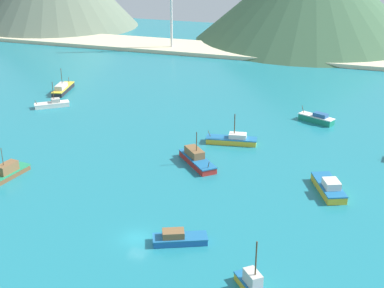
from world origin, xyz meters
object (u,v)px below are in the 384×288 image
(fishing_boat_6, at_px, (317,118))
(fishing_boat_11, at_px, (52,104))
(fishing_boat_1, at_px, (4,175))
(fishing_boat_9, at_px, (197,159))
(fishing_boat_0, at_px, (329,187))
(fishing_boat_4, at_px, (63,89))
(fishing_boat_12, at_px, (232,140))
(fishing_boat_13, at_px, (179,238))

(fishing_boat_6, relative_size, fishing_boat_11, 1.05)
(fishing_boat_1, bearing_deg, fishing_boat_9, 30.13)
(fishing_boat_0, bearing_deg, fishing_boat_4, 153.68)
(fishing_boat_0, xyz_separation_m, fishing_boat_11, (-65.17, 22.98, -0.21))
(fishing_boat_0, relative_size, fishing_boat_12, 0.96)
(fishing_boat_4, relative_size, fishing_boat_11, 1.46)
(fishing_boat_4, xyz_separation_m, fishing_boat_12, (49.71, -19.56, -0.09))
(fishing_boat_9, bearing_deg, fishing_boat_0, -8.43)
(fishing_boat_4, bearing_deg, fishing_boat_0, -26.32)
(fishing_boat_0, distance_m, fishing_boat_12, 24.57)
(fishing_boat_11, bearing_deg, fishing_boat_12, -10.24)
(fishing_boat_1, distance_m, fishing_boat_12, 42.10)
(fishing_boat_1, bearing_deg, fishing_boat_6, 44.64)
(fishing_boat_12, bearing_deg, fishing_boat_0, -36.90)
(fishing_boat_6, bearing_deg, fishing_boat_0, -80.13)
(fishing_boat_0, xyz_separation_m, fishing_boat_12, (-19.65, 14.75, -0.09))
(fishing_boat_6, xyz_separation_m, fishing_boat_11, (-59.56, -9.27, -0.21))
(fishing_boat_1, relative_size, fishing_boat_11, 1.47)
(fishing_boat_9, relative_size, fishing_boat_12, 0.92)
(fishing_boat_1, xyz_separation_m, fishing_boat_12, (31.71, 27.69, -0.06))
(fishing_boat_9, distance_m, fishing_boat_11, 46.34)
(fishing_boat_0, relative_size, fishing_boat_9, 1.05)
(fishing_boat_0, height_order, fishing_boat_13, fishing_boat_0)
(fishing_boat_9, relative_size, fishing_boat_11, 1.21)
(fishing_boat_1, bearing_deg, fishing_boat_12, 41.13)
(fishing_boat_13, bearing_deg, fishing_boat_9, 103.09)
(fishing_boat_4, xyz_separation_m, fishing_boat_6, (63.75, -2.07, -0.01))
(fishing_boat_4, relative_size, fishing_boat_13, 1.46)
(fishing_boat_11, bearing_deg, fishing_boat_4, 110.28)
(fishing_boat_6, xyz_separation_m, fishing_boat_13, (-11.79, -53.56, -0.19))
(fishing_boat_1, height_order, fishing_boat_11, fishing_boat_11)
(fishing_boat_11, relative_size, fishing_boat_13, 1.00)
(fishing_boat_1, distance_m, fishing_boat_11, 38.48)
(fishing_boat_0, height_order, fishing_boat_6, fishing_boat_6)
(fishing_boat_1, distance_m, fishing_boat_6, 64.30)
(fishing_boat_0, bearing_deg, fishing_boat_1, -165.86)
(fishing_boat_9, relative_size, fishing_boat_13, 1.22)
(fishing_boat_1, bearing_deg, fishing_boat_0, 14.14)
(fishing_boat_0, distance_m, fishing_boat_9, 23.41)
(fishing_boat_1, distance_m, fishing_boat_4, 50.56)
(fishing_boat_4, distance_m, fishing_boat_6, 63.78)
(fishing_boat_13, bearing_deg, fishing_boat_12, 93.57)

